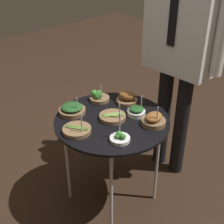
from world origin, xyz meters
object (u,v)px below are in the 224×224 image
Objects in this scene: bowl_roast_front_left at (154,120)px; waiter_figure at (182,37)px; bowl_spinach_mid_left at (136,111)px; bowl_spinach_center at (72,109)px; bowl_broccoli_near_rim at (99,97)px; bowl_asparagus_front_center at (77,130)px; bowl_asparagus_far_rim at (113,117)px; serving_cart at (112,125)px; bowl_broccoli_back_right at (120,138)px; bowl_roast_front_right at (127,98)px.

bowl_roast_front_left is 0.09× the size of waiter_figure.
bowl_spinach_center is at bearing -137.58° from bowl_spinach_mid_left.
bowl_asparagus_front_center is (0.20, -0.35, -0.01)m from bowl_broccoli_near_rim.
bowl_roast_front_left is (0.45, 0.03, 0.00)m from bowl_broccoli_near_rim.
waiter_figure reaches higher than bowl_asparagus_front_center.
bowl_asparagus_far_rim is at bearing 79.88° from bowl_asparagus_front_center.
bowl_spinach_mid_left is 0.40m from bowl_asparagus_front_center.
bowl_broccoli_near_rim is at bearing 119.55° from bowl_asparagus_front_center.
bowl_asparagus_front_center is (-0.04, -0.24, 0.06)m from serving_cart.
bowl_asparagus_far_rim is 1.04× the size of bowl_broccoli_back_right.
bowl_broccoli_back_right is at bearing -51.51° from bowl_roast_front_right.
bowl_spinach_center is 0.52m from bowl_roast_front_left.
bowl_asparagus_far_rim is at bearing 43.94° from serving_cart.
serving_cart is at bearing -147.86° from bowl_roast_front_left.
bowl_asparagus_far_rim is 0.25m from bowl_roast_front_left.
bowl_asparagus_front_center is at bearing -99.11° from serving_cart.
bowl_broccoli_back_right is (0.19, -0.13, 0.06)m from serving_cart.
bowl_broccoli_near_rim is 0.08× the size of waiter_figure.
bowl_broccoli_near_rim is at bearing -172.72° from bowl_spinach_mid_left.
waiter_figure reaches higher than bowl_spinach_mid_left.
serving_cart is 4.34× the size of bowl_asparagus_far_rim.
bowl_spinach_mid_left is 0.89× the size of bowl_roast_front_left.
bowl_roast_front_right is 0.46m from bowl_asparagus_front_center.
bowl_spinach_center is 1.02× the size of bowl_asparagus_front_center.
waiter_figure is at bearing 70.12° from bowl_roast_front_right.
bowl_spinach_mid_left reaches higher than bowl_asparagus_far_rim.
bowl_roast_front_right is (0.16, 0.11, 0.01)m from bowl_broccoli_near_rim.
bowl_roast_front_right reaches higher than serving_cart.
bowl_spinach_center is (-0.30, -0.27, 0.00)m from bowl_spinach_mid_left.
bowl_broccoli_back_right is (0.19, -0.13, 0.01)m from bowl_asparagus_far_rim.
bowl_spinach_center reaches higher than serving_cart.
bowl_broccoli_near_rim is 0.93× the size of bowl_roast_front_left.
bowl_broccoli_near_rim is at bearing -175.90° from bowl_roast_front_left.
bowl_asparagus_far_rim is 1.14× the size of bowl_roast_front_left.
bowl_broccoli_near_rim reaches higher than serving_cart.
waiter_figure is (0.28, 0.71, 0.38)m from bowl_spinach_center.
waiter_figure reaches higher than bowl_spinach_center.
bowl_roast_front_left is at bearing 4.10° from bowl_broccoli_near_rim.
serving_cart is at bearing -69.77° from bowl_roast_front_right.
bowl_spinach_center is at bearing -148.98° from bowl_roast_front_left.
bowl_broccoli_near_rim is 0.92× the size of bowl_roast_front_right.
bowl_broccoli_near_rim reaches higher than bowl_asparagus_far_rim.
bowl_spinach_center is 0.38m from bowl_roast_front_right.
bowl_roast_front_left is at bearing 31.02° from bowl_spinach_center.
bowl_roast_front_right is at bearing 36.08° from bowl_broccoli_near_rim.
bowl_asparagus_front_center is 0.92m from waiter_figure.
bowl_spinach_mid_left is at bearing 7.28° from bowl_broccoli_near_rim.
bowl_broccoli_back_right is at bearing 0.59° from bowl_spinach_center.
bowl_roast_front_left is (0.21, 0.13, 0.02)m from bowl_asparagus_far_rim.
waiter_figure is at bearing 92.62° from bowl_spinach_mid_left.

